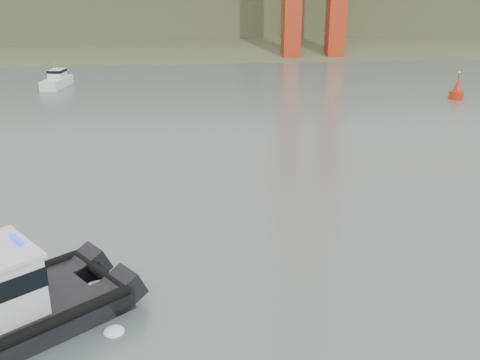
% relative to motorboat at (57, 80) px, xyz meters
% --- Properties ---
extents(ground, '(400.00, 400.00, 0.00)m').
position_rel_motorboat_xyz_m(ground, '(18.35, -52.47, -0.90)').
color(ground, '#4A5752').
rests_on(ground, ground).
extents(headlands, '(500.00, 105.36, 27.12)m').
position_rel_motorboat_xyz_m(headlands, '(18.35, 73.03, 6.14)').
color(headlands, '#364226').
rests_on(headlands, ground).
extents(motorboat, '(3.24, 6.84, 3.61)m').
position_rel_motorboat_xyz_m(motorboat, '(0.00, 0.00, 0.00)').
color(motorboat, silver).
rests_on(motorboat, ground).
extents(nav_buoy, '(1.71, 1.71, 3.55)m').
position_rel_motorboat_xyz_m(nav_buoy, '(49.24, -13.46, 0.03)').
color(nav_buoy, '#AB240B').
rests_on(nav_buoy, ground).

